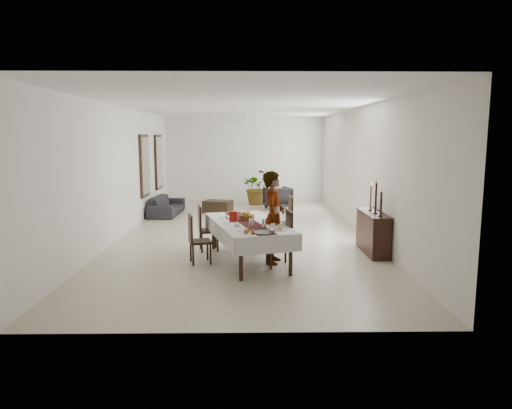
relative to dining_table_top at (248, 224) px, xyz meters
name	(u,v)px	position (x,y,z in m)	size (l,w,h in m)	color
floor	(243,233)	(-0.13, 2.62, -0.75)	(6.00, 12.00, 0.00)	beige
ceiling	(243,106)	(-0.13, 2.62, 2.45)	(6.00, 12.00, 0.02)	white
wall_back	(245,160)	(-0.13, 8.62, 0.85)	(6.00, 0.02, 3.20)	white
wall_front	(236,207)	(-0.13, -3.38, 0.85)	(6.00, 0.02, 3.20)	white
wall_left	(123,171)	(-3.13, 2.62, 0.85)	(0.02, 12.00, 3.20)	white
wall_right	(362,171)	(2.87, 2.62, 0.85)	(0.02, 12.00, 3.20)	white
dining_table_top	(248,224)	(0.00, 0.00, 0.00)	(1.03, 2.48, 0.05)	black
table_leg_fl	(241,260)	(-0.11, -1.26, -0.39)	(0.07, 0.07, 0.72)	black
table_leg_fr	(291,256)	(0.76, -1.01, -0.39)	(0.07, 0.07, 0.72)	black
table_leg_bl	(213,233)	(-0.76, 1.01, -0.39)	(0.07, 0.07, 0.72)	black
table_leg_br	(253,230)	(0.11, 1.26, -0.39)	(0.07, 0.07, 0.72)	black
tablecloth_top	(248,222)	(0.00, 0.00, 0.03)	(1.22, 2.66, 0.01)	white
tablecloth_drape_left	(218,232)	(-0.58, -0.17, -0.12)	(0.01, 2.66, 0.31)	silver
tablecloth_drape_right	(277,228)	(0.58, 0.17, -0.12)	(0.01, 2.66, 0.31)	silver
tablecloth_drape_near	(269,245)	(0.36, -1.28, -0.12)	(1.22, 0.01, 0.31)	silver
tablecloth_drape_far	(232,219)	(-0.36, 1.28, -0.12)	(1.22, 0.01, 0.31)	white
table_runner	(248,222)	(0.00, 0.00, 0.04)	(0.36, 2.58, 0.00)	#58191B
red_pitcher	(233,216)	(-0.29, 0.08, 0.14)	(0.15, 0.15, 0.21)	maroon
pitcher_handle	(229,217)	(-0.38, 0.05, 0.14)	(0.12, 0.12, 0.02)	maroon
wine_glass_near	(264,224)	(0.30, -0.61, 0.12)	(0.07, 0.07, 0.18)	white
wine_glass_mid	(251,223)	(0.06, -0.57, 0.12)	(0.07, 0.07, 0.18)	silver
teacup_right	(273,226)	(0.47, -0.51, 0.07)	(0.09, 0.09, 0.06)	white
saucer_right	(273,227)	(0.47, -0.51, 0.04)	(0.15, 0.15, 0.01)	white
teacup_left	(237,225)	(-0.20, -0.43, 0.07)	(0.09, 0.09, 0.06)	silver
saucer_left	(237,226)	(-0.20, -0.43, 0.04)	(0.15, 0.15, 0.01)	silver
plate_near_right	(280,230)	(0.58, -0.80, 0.04)	(0.25, 0.25, 0.02)	silver
bread_near_right	(280,228)	(0.58, -0.80, 0.07)	(0.09, 0.09, 0.09)	tan
plate_near_left	(243,230)	(-0.09, -0.83, 0.04)	(0.25, 0.25, 0.02)	silver
plate_far_left	(225,218)	(-0.47, 0.46, 0.04)	(0.25, 0.25, 0.02)	silver
serving_tray	(265,233)	(0.30, -1.04, 0.05)	(0.37, 0.37, 0.02)	#3A393E
jam_jar_a	(253,232)	(0.09, -1.13, 0.08)	(0.07, 0.07, 0.08)	brown
jam_jar_b	(246,232)	(-0.03, -1.10, 0.08)	(0.07, 0.07, 0.08)	#965615
jam_jar_c	(247,230)	(-0.01, -0.99, 0.08)	(0.07, 0.07, 0.08)	brown
fruit_basket	(247,217)	(-0.02, 0.26, 0.09)	(0.31, 0.31, 0.10)	brown
fruit_red	(248,213)	(0.00, 0.29, 0.17)	(0.09, 0.09, 0.09)	maroon
fruit_green	(244,213)	(-0.07, 0.28, 0.17)	(0.08, 0.08, 0.08)	olive
fruit_yellow	(247,214)	(-0.01, 0.21, 0.17)	(0.09, 0.09, 0.09)	yellow
chair_right_near_seat	(278,242)	(0.58, -0.38, -0.28)	(0.45, 0.45, 0.05)	black
chair_right_near_leg_fl	(290,257)	(0.80, -0.54, -0.53)	(0.05, 0.05, 0.45)	black
chair_right_near_leg_fr	(286,252)	(0.74, -0.17, -0.53)	(0.05, 0.05, 0.45)	black
chair_right_near_leg_bl	(271,258)	(0.43, -0.60, -0.53)	(0.05, 0.05, 0.45)	black
chair_right_near_leg_br	(267,253)	(0.37, -0.23, -0.53)	(0.05, 0.05, 0.45)	black
chair_right_near_back	(289,226)	(0.79, -0.35, 0.03)	(0.45, 0.04, 0.58)	black
chair_right_far_seat	(281,224)	(0.74, 1.26, -0.25)	(0.48, 0.48, 0.05)	black
chair_right_far_leg_fl	(291,237)	(0.95, 1.08, -0.51)	(0.05, 0.05, 0.47)	black
chair_right_far_leg_fr	(288,234)	(0.93, 1.47, -0.51)	(0.05, 0.05, 0.47)	black
chair_right_far_leg_bl	(273,238)	(0.56, 1.05, -0.51)	(0.05, 0.05, 0.47)	black
chair_right_far_leg_br	(271,234)	(0.54, 1.44, -0.51)	(0.05, 0.05, 0.47)	black
chair_right_far_back	(291,210)	(0.96, 1.28, 0.08)	(0.48, 0.04, 0.61)	black
chair_left_near_seat	(200,242)	(-0.93, -0.14, -0.32)	(0.41, 0.41, 0.05)	black
chair_left_near_leg_fl	(191,251)	(-1.13, -0.02, -0.55)	(0.04, 0.04, 0.41)	black
chair_left_near_leg_fr	(193,256)	(-1.04, -0.34, -0.55)	(0.04, 0.04, 0.41)	black
chair_left_near_leg_bl	(207,250)	(-0.81, 0.07, -0.55)	(0.04, 0.04, 0.41)	black
chair_left_near_leg_br	(211,254)	(-0.72, -0.26, -0.55)	(0.04, 0.04, 0.41)	black
chair_left_near_back	(190,228)	(-1.11, -0.19, -0.04)	(0.41, 0.04, 0.52)	black
chair_left_far_seat	(209,231)	(-0.85, 0.87, -0.31)	(0.42, 0.42, 0.05)	black
chair_left_far_leg_fl	(200,240)	(-1.05, 1.00, -0.54)	(0.04, 0.04, 0.41)	black
chair_left_far_leg_fr	(202,243)	(-0.98, 0.67, -0.54)	(0.04, 0.04, 0.41)	black
chair_left_far_leg_bl	(216,239)	(-0.71, 1.07, -0.54)	(0.04, 0.04, 0.41)	black
chair_left_far_leg_br	(218,242)	(-0.65, 0.74, -0.54)	(0.04, 0.04, 0.41)	black
chair_left_far_back	(200,218)	(-1.03, 0.83, -0.03)	(0.42, 0.04, 0.53)	black
woman	(274,218)	(0.50, -0.12, 0.15)	(0.65, 0.43, 1.80)	gray
sideboard_body	(373,233)	(2.65, 0.62, -0.33)	(0.37, 1.40, 0.84)	black
sideboard_top	(373,213)	(2.65, 0.62, 0.11)	(0.41, 1.46, 0.03)	black
candlestick_near_base	(380,216)	(2.65, 0.10, 0.14)	(0.09, 0.09, 0.03)	black
candlestick_near_shaft	(381,204)	(2.65, 0.10, 0.38)	(0.05, 0.05, 0.47)	black
candlestick_near_candle	(382,190)	(2.65, 0.10, 0.66)	(0.03, 0.03, 0.07)	white
candlestick_mid_base	(375,213)	(2.65, 0.48, 0.14)	(0.09, 0.09, 0.03)	black
candlestick_mid_shaft	(376,198)	(2.65, 0.48, 0.45)	(0.05, 0.05, 0.61)	black
candlestick_mid_candle	(377,181)	(2.65, 0.48, 0.80)	(0.03, 0.03, 0.07)	beige
candlestick_far_base	(371,210)	(2.65, 0.85, 0.14)	(0.09, 0.09, 0.03)	black
candlestick_far_shaft	(371,198)	(2.65, 0.85, 0.41)	(0.05, 0.05, 0.51)	black
candlestick_far_candle	(372,184)	(2.65, 0.85, 0.70)	(0.03, 0.03, 0.07)	beige
sofa	(167,205)	(-2.59, 5.55, -0.46)	(2.01, 0.79, 0.59)	#27252A
armchair	(278,198)	(1.01, 6.71, -0.37)	(0.81, 0.83, 0.76)	#272429
coffee_table	(218,207)	(-1.00, 5.93, -0.55)	(0.89, 0.59, 0.39)	black
potted_plant	(258,187)	(0.34, 7.74, -0.11)	(1.16, 1.00, 1.28)	#305020
mirror_frame_near	(145,166)	(-3.09, 4.82, 0.85)	(0.06, 1.05, 1.85)	black
mirror_glass_near	(146,166)	(-3.05, 4.82, 0.85)	(0.01, 0.90, 1.70)	silver
mirror_frame_far	(159,162)	(-3.09, 6.92, 0.85)	(0.06, 1.05, 1.85)	black
mirror_glass_far	(160,162)	(-3.05, 6.92, 0.85)	(0.01, 0.90, 1.70)	white
fan_rod	(244,116)	(-0.13, 5.62, 2.35)	(0.04, 0.04, 0.20)	silver
fan_hub	(244,122)	(-0.13, 5.62, 2.15)	(0.16, 0.16, 0.08)	white
fan_blade_n	(244,123)	(-0.13, 5.97, 2.15)	(0.10, 0.55, 0.01)	white
fan_blade_s	(244,122)	(-0.13, 5.27, 2.15)	(0.10, 0.55, 0.01)	white
fan_blade_e	(255,122)	(0.22, 5.62, 2.15)	(0.55, 0.10, 0.01)	silver
fan_blade_w	(233,122)	(-0.48, 5.62, 2.15)	(0.55, 0.10, 0.01)	silver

